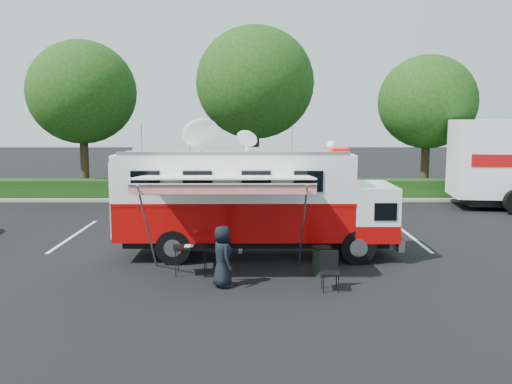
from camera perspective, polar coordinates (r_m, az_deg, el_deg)
ground_plane at (r=17.55m, az=0.01°, el=-6.38°), size 120.00×120.00×0.00m
back_border at (r=29.96m, az=2.12°, el=9.09°), size 60.00×6.14×8.87m
stall_lines at (r=20.48m, az=-1.43°, el=-4.33°), size 24.12×5.50×0.01m
command_truck at (r=17.21m, az=-0.24°, el=-0.80°), size 8.38×2.31×4.03m
awning at (r=14.74m, az=-3.16°, el=1.14°), size 4.58×2.38×2.77m
person at (r=14.50m, az=-3.35°, el=-9.43°), size 0.74×0.89×1.55m
folding_table at (r=15.42m, az=-6.54°, el=-5.58°), size 1.03×0.81×0.79m
folding_chair at (r=14.23m, az=7.38°, el=-7.46°), size 0.48×0.50×0.95m
trash_bin at (r=15.46m, az=6.57°, el=-6.86°), size 0.52×0.52×0.78m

